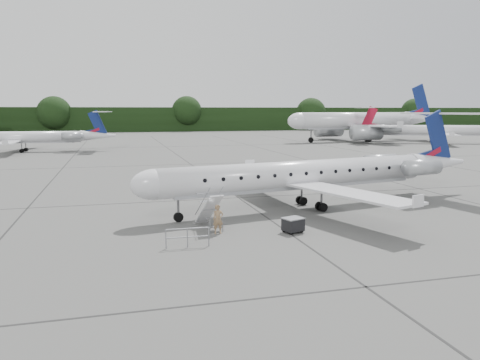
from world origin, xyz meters
name	(u,v)px	position (x,y,z in m)	size (l,w,h in m)	color
ground	(351,212)	(0.00, 0.00, 0.00)	(320.00, 320.00, 0.00)	#555553
treeline	(162,119)	(0.00, 130.00, 4.00)	(260.00, 4.00, 8.00)	black
main_regional_jet	(301,161)	(-2.98, 2.03, 3.46)	(26.97, 19.42, 6.92)	silver
airstair	(209,210)	(-10.33, -1.69, 1.08)	(0.85, 2.51, 2.17)	silver
passenger	(218,219)	(-10.06, -3.07, 0.84)	(0.61, 0.40, 1.68)	olive
safety_railing	(188,238)	(-12.17, -5.36, 0.50)	(2.20, 0.08, 1.00)	gray
baggage_cart	(293,225)	(-5.85, -3.98, 0.46)	(1.07, 0.87, 0.93)	black
bg_narrowbody	(356,112)	(37.22, 67.51, 6.53)	(36.39, 26.20, 13.06)	silver
bg_regional_left	(17,131)	(-31.48, 57.37, 3.47)	(26.49, 19.07, 6.95)	silver
bg_regional_right	(440,125)	(51.17, 56.77, 3.89)	(29.64, 21.34, 7.77)	silver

